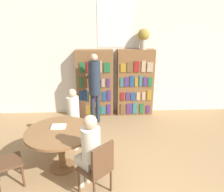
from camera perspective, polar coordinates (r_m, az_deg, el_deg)
The scene contains 12 objects.
wall_back at distance 5.85m, azimuth 0.75°, elevation 9.85°, with size 6.40×0.07×3.00m.
bookshelf_left at distance 5.79m, azimuth -4.46°, elevation 3.30°, with size 0.95×0.34×1.76m.
bookshelf_right at distance 5.86m, azimuth 6.08°, elevation 3.44°, with size 0.95×0.34×1.76m.
flower_vase at distance 5.68m, azimuth 8.25°, elevation 15.05°, with size 0.29×0.29×0.50m.
reading_table at distance 3.83m, azimuth -13.33°, elevation -10.49°, with size 1.15×1.15×0.73m.
chair_near_camera at distance 3.80m, azimuth -26.95°, elevation -14.47°, with size 0.54×0.54×0.88m.
chair_left_side at distance 4.65m, azimuth -9.43°, elevation -6.20°, with size 0.46×0.46×0.88m.
chair_far_side at distance 3.28m, azimuth -3.65°, elevation -17.94°, with size 0.57×0.57×0.88m.
seated_reader_left at distance 4.41m, azimuth -10.22°, elevation -5.05°, with size 0.29×0.38×1.21m.
seated_reader_right at distance 3.26m, azimuth -5.94°, elevation -13.46°, with size 0.42×0.42×1.24m.
librarian_standing at distance 5.26m, azimuth -4.55°, elevation 3.63°, with size 0.28×0.55×1.73m.
open_book_on_table at distance 3.88m, azimuth -13.79°, elevation -7.77°, with size 0.24×0.18×0.03m.
Camera 1 is at (-0.36, -1.98, 2.47)m, focal length 35.00 mm.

